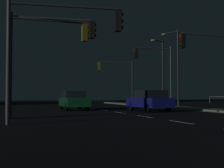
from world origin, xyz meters
The scene contains 15 objects.
ground_plane centered at (0.00, 17.50, 0.00)m, with size 112.00×112.00×0.00m, color black.
sidewalk_right centered at (7.84, 17.50, 0.07)m, with size 2.14×77.00×0.14m, color #9E937F.
lane_markings_center centered at (0.00, 21.00, 0.01)m, with size 0.14×50.00×0.01m.
lane_edge_line centered at (6.51, 22.50, 0.01)m, with size 0.14×53.00×0.01m.
car centered at (2.73, 18.16, 0.82)m, with size 2.04×4.49×1.57m.
car_oncoming centered at (-2.22, 22.09, 0.82)m, with size 1.87×4.42×1.57m.
traffic_light_overhead_east centered at (5.65, 22.98, 4.12)m, with size 3.77×0.44×5.68m.
traffic_light_far_left centered at (-5.50, 13.49, 3.87)m, with size 4.27×0.36×5.47m.
traffic_light_mid_right centered at (5.53, 14.72, 3.97)m, with size 4.11×0.40×5.42m.
traffic_light_far_right centered at (-5.35, 13.39, 3.95)m, with size 4.55×0.69×5.56m.
traffic_light_near_right centered at (5.12, 32.27, 3.90)m, with size 4.41×0.72×5.30m.
traffic_light_far_center centered at (-5.25, 9.91, 3.79)m, with size 4.95×0.80×5.30m.
street_lamp_far_end centered at (7.96, 23.37, 4.55)m, with size 1.10×1.67×7.36m.
street_lamp_across_street centered at (7.46, 25.39, 4.24)m, with size 1.87×1.22×6.73m.
street_lamp_corner centered at (-7.67, 13.45, 4.14)m, with size 1.57×1.49×6.82m.
Camera 1 is at (-7.47, -3.54, 1.22)m, focal length 50.81 mm.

